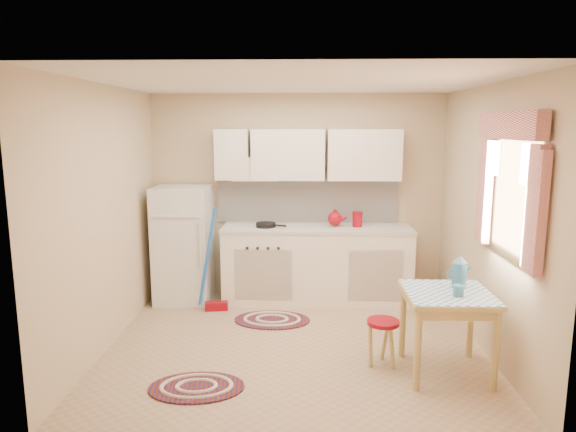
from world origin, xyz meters
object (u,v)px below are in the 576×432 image
object	(u,v)px
fridge	(183,244)
stool	(382,343)
table	(446,333)
base_cabinets	(317,265)

from	to	relation	value
fridge	stool	size ratio (longest dim) A/B	3.33
fridge	table	xyz separation A→B (m)	(2.67, -1.80, -0.34)
fridge	base_cabinets	bearing A→B (deg)	1.78
fridge	table	world-z (taller)	fridge
stool	fridge	bearing A→B (deg)	142.00
table	fridge	bearing A→B (deg)	145.97
fridge	table	size ratio (longest dim) A/B	1.94
base_cabinets	table	distance (m)	2.14
fridge	base_cabinets	distance (m)	1.63
table	stool	distance (m)	0.55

